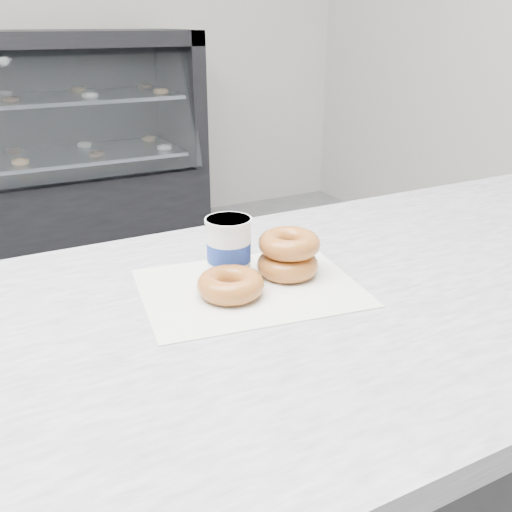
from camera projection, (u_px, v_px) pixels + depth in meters
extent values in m
cube|color=silver|center=(75.00, 367.00, 0.74)|extent=(3.06, 0.76, 0.04)
cube|color=black|center=(178.00, 96.00, 3.45)|extent=(0.08, 0.70, 0.75)
cube|color=silver|center=(250.00, 287.00, 0.91)|extent=(0.38, 0.31, 0.00)
torus|color=#B46F31|center=(230.00, 285.00, 0.88)|extent=(0.14, 0.14, 0.04)
torus|color=#B46F31|center=(288.00, 265.00, 0.95)|extent=(0.10, 0.10, 0.04)
torus|color=#B46F31|center=(289.00, 244.00, 0.94)|extent=(0.13, 0.13, 0.04)
cylinder|color=white|center=(229.00, 248.00, 0.93)|extent=(0.07, 0.07, 0.10)
cylinder|color=white|center=(228.00, 220.00, 0.91)|extent=(0.08, 0.08, 0.01)
cylinder|color=navy|center=(229.00, 251.00, 0.93)|extent=(0.07, 0.07, 0.03)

